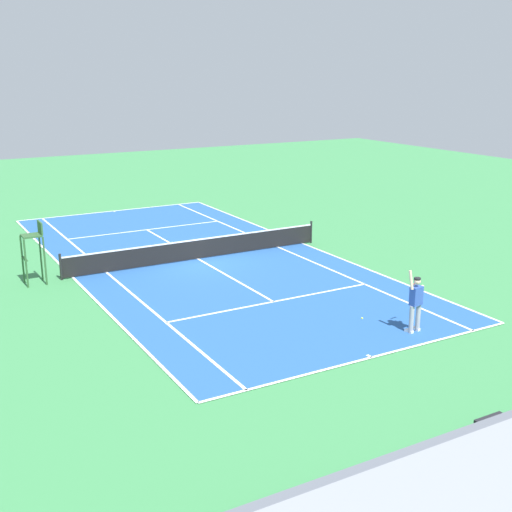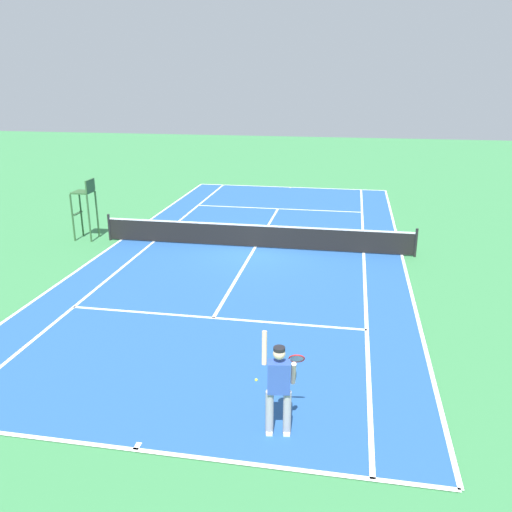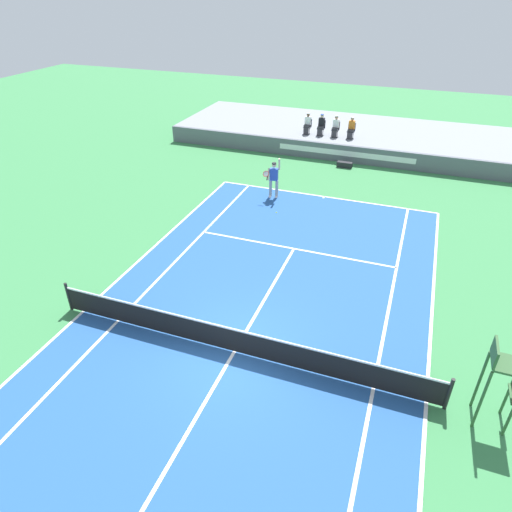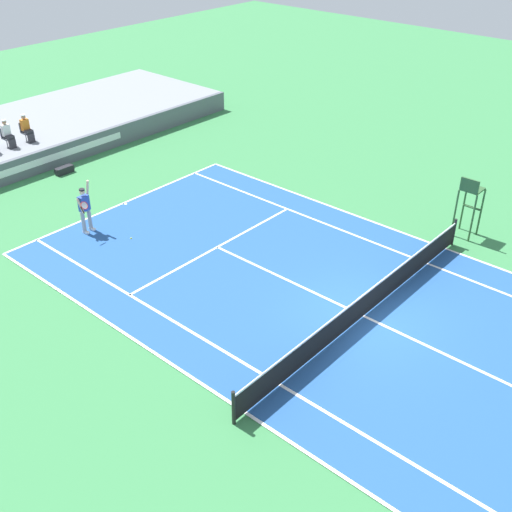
{
  "view_description": "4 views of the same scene",
  "coord_description": "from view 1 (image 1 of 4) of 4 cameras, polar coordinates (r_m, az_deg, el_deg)",
  "views": [
    {
      "loc": [
        11.56,
        25.54,
        7.98
      ],
      "look_at": [
        -0.73,
        3.85,
        1.0
      ],
      "focal_mm": 46.52,
      "sensor_mm": 36.0,
      "label": 1
    },
    {
      "loc": [
        -3.48,
        19.18,
        6.27
      ],
      "look_at": [
        -0.73,
        3.85,
        1.0
      ],
      "focal_mm": 37.35,
      "sensor_mm": 36.0,
      "label": 2
    },
    {
      "loc": [
        4.08,
        -9.17,
        9.64
      ],
      "look_at": [
        -0.73,
        3.85,
        1.0
      ],
      "focal_mm": 31.87,
      "sensor_mm": 36.0,
      "label": 3
    },
    {
      "loc": [
        -14.07,
        -7.91,
        11.88
      ],
      "look_at": [
        -0.73,
        3.85,
        1.0
      ],
      "focal_mm": 44.2,
      "sensor_mm": 36.0,
      "label": 4
    }
  ],
  "objects": [
    {
      "name": "ground_plane",
      "position": [
        29.15,
        -4.98,
        -0.31
      ],
      "size": [
        80.0,
        80.0,
        0.0
      ],
      "primitive_type": "plane",
      "color": "#387F47"
    },
    {
      "name": "court",
      "position": [
        29.15,
        -4.98,
        -0.29
      ],
      "size": [
        11.08,
        23.88,
        0.03
      ],
      "color": "#235193",
      "rests_on": "ground"
    },
    {
      "name": "net",
      "position": [
        29.01,
        -5.0,
        0.68
      ],
      "size": [
        11.98,
        0.1,
        1.07
      ],
      "color": "black",
      "rests_on": "ground"
    },
    {
      "name": "tennis_player",
      "position": [
        21.36,
        13.56,
        -3.9
      ],
      "size": [
        0.75,
        0.7,
        2.08
      ],
      "color": "#9E9EA3",
      "rests_on": "ground"
    },
    {
      "name": "tennis_ball",
      "position": [
        22.43,
        9.11,
        -5.31
      ],
      "size": [
        0.07,
        0.07,
        0.07
      ],
      "primitive_type": "sphere",
      "color": "#D1E533",
      "rests_on": "ground"
    },
    {
      "name": "umpire_chair",
      "position": [
        26.75,
        -18.55,
        0.92
      ],
      "size": [
        0.77,
        0.77,
        2.44
      ],
      "color": "#2D562D",
      "rests_on": "ground"
    },
    {
      "name": "equipment_bag",
      "position": [
        16.57,
        19.6,
        -13.5
      ],
      "size": [
        0.9,
        0.32,
        0.32
      ],
      "color": "black",
      "rests_on": "ground"
    }
  ]
}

